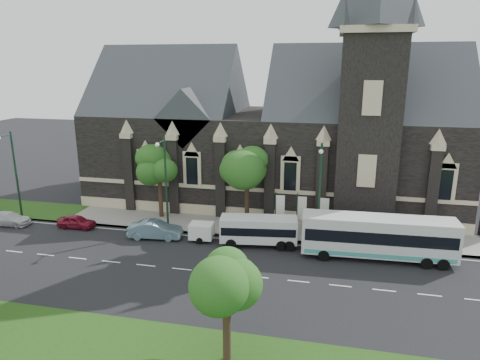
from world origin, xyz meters
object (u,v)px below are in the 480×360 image
(street_lamp_mid, at_px, (165,179))
(tree_park_east, at_px, (231,281))
(banner_flag_right, at_px, (322,212))
(tour_coach, at_px, (378,236))
(car_far_red, at_px, (77,222))
(sedan, at_px, (155,230))
(banner_flag_left, at_px, (278,209))
(street_lamp_near, at_px, (320,189))
(shuttle_bus, at_px, (259,229))
(car_far_white, at_px, (9,219))
(street_lamp_far, at_px, (14,170))
(tree_walk_right, at_px, (250,167))
(box_trailer, at_px, (202,231))
(banner_flag_center, at_px, (300,210))
(tree_walk_left, at_px, (162,163))

(street_lamp_mid, bearing_deg, tree_park_east, -58.21)
(banner_flag_right, distance_m, tour_coach, 5.91)
(car_far_red, bearing_deg, tree_park_east, -129.87)
(banner_flag_right, height_order, sedan, banner_flag_right)
(street_lamp_mid, relative_size, banner_flag_left, 2.25)
(street_lamp_mid, xyz_separation_m, tour_coach, (18.86, -1.81, -3.19))
(street_lamp_near, relative_size, shuttle_bus, 1.31)
(shuttle_bus, bearing_deg, banner_flag_left, 60.63)
(shuttle_bus, height_order, car_far_white, shuttle_bus)
(banner_flag_right, distance_m, sedan, 15.27)
(sedan, bearing_deg, banner_flag_left, -78.08)
(tree_park_east, distance_m, street_lamp_mid, 19.32)
(street_lamp_mid, xyz_separation_m, street_lamp_far, (-16.00, 0.00, 0.00))
(banner_flag_left, xyz_separation_m, sedan, (-10.74, -3.65, -1.58))
(tree_walk_right, distance_m, banner_flag_left, 4.92)
(tour_coach, xyz_separation_m, box_trailer, (-15.03, 0.42, -1.00))
(sedan, relative_size, car_far_white, 1.12)
(street_lamp_far, distance_m, banner_flag_left, 26.50)
(banner_flag_center, relative_size, car_far_red, 1.08)
(tree_walk_right, relative_size, sedan, 1.61)
(tree_walk_right, distance_m, box_trailer, 7.78)
(street_lamp_near, xyz_separation_m, sedan, (-14.45, -1.74, -4.31))
(tour_coach, xyz_separation_m, shuttle_bus, (-9.84, 0.52, -0.43))
(sedan, xyz_separation_m, car_far_white, (-15.46, 0.00, -0.17))
(car_far_red, height_order, car_far_white, car_far_white)
(banner_flag_center, bearing_deg, tree_park_east, -96.57)
(street_lamp_near, height_order, box_trailer, street_lamp_near)
(tour_coach, xyz_separation_m, car_far_white, (-34.78, 0.07, -1.29))
(banner_flag_center, relative_size, sedan, 0.82)
(banner_flag_left, height_order, box_trailer, banner_flag_left)
(tree_walk_right, relative_size, shuttle_bus, 1.14)
(tour_coach, distance_m, car_far_red, 27.83)
(box_trailer, relative_size, sedan, 0.63)
(street_lamp_near, height_order, banner_flag_right, street_lamp_near)
(street_lamp_mid, height_order, box_trailer, street_lamp_mid)
(street_lamp_far, bearing_deg, street_lamp_near, 0.00)
(shuttle_bus, bearing_deg, banner_flag_center, 36.64)
(street_lamp_mid, distance_m, sedan, 4.67)
(banner_flag_right, xyz_separation_m, car_far_red, (-23.21, -2.91, -1.75))
(box_trailer, bearing_deg, tree_park_east, -70.74)
(tree_walk_right, distance_m, car_far_red, 17.57)
(street_lamp_mid, distance_m, tour_coach, 19.22)
(banner_flag_center, relative_size, shuttle_bus, 0.58)
(sedan, bearing_deg, tree_walk_left, 7.23)
(shuttle_bus, bearing_deg, box_trailer, 173.19)
(sedan, height_order, car_far_red, sedan)
(street_lamp_far, height_order, car_far_red, street_lamp_far)
(street_lamp_near, height_order, banner_flag_center, street_lamp_near)
(banner_flag_center, xyz_separation_m, sedan, (-12.74, -3.65, -1.58))
(banner_flag_center, bearing_deg, tree_walk_right, 161.36)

